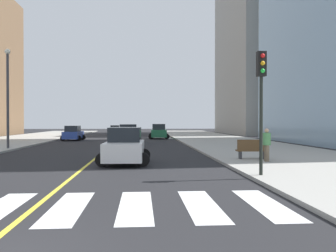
{
  "coord_description": "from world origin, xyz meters",
  "views": [
    {
      "loc": [
        2.85,
        -6.05,
        2.31
      ],
      "look_at": [
        5.01,
        23.58,
        1.94
      ],
      "focal_mm": 39.49,
      "sensor_mm": 36.0,
      "label": 1
    }
  ],
  "objects_px": {
    "car_gray_fourth": "(128,135)",
    "pedestrian_waiting_east": "(267,143)",
    "car_blue_fifth": "(73,134)",
    "street_lamp": "(8,90)",
    "car_silver_second": "(115,130)",
    "traffic_light_near_corner": "(261,88)",
    "car_white_third": "(125,147)",
    "car_green_nearest": "(159,132)",
    "park_bench": "(252,150)"
  },
  "relations": [
    {
      "from": "street_lamp",
      "to": "traffic_light_near_corner",
      "type": "bearing_deg",
      "value": -45.78
    },
    {
      "from": "car_silver_second",
      "to": "car_white_third",
      "type": "distance_m",
      "value": 43.25
    },
    {
      "from": "pedestrian_waiting_east",
      "to": "car_silver_second",
      "type": "bearing_deg",
      "value": 8.55
    },
    {
      "from": "car_blue_fifth",
      "to": "car_green_nearest",
      "type": "bearing_deg",
      "value": 22.4
    },
    {
      "from": "car_blue_fifth",
      "to": "traffic_light_near_corner",
      "type": "relative_size",
      "value": 0.82
    },
    {
      "from": "street_lamp",
      "to": "car_silver_second",
      "type": "bearing_deg",
      "value": 79.23
    },
    {
      "from": "car_gray_fourth",
      "to": "car_white_third",
      "type": "bearing_deg",
      "value": 90.69
    },
    {
      "from": "car_green_nearest",
      "to": "car_blue_fifth",
      "type": "relative_size",
      "value": 1.1
    },
    {
      "from": "car_blue_fifth",
      "to": "park_bench",
      "type": "xyz_separation_m",
      "value": [
        14.66,
        -24.67,
        -0.15
      ]
    },
    {
      "from": "car_green_nearest",
      "to": "car_blue_fifth",
      "type": "height_order",
      "value": "car_green_nearest"
    },
    {
      "from": "car_white_third",
      "to": "car_silver_second",
      "type": "bearing_deg",
      "value": -83.27
    },
    {
      "from": "pedestrian_waiting_east",
      "to": "car_blue_fifth",
      "type": "bearing_deg",
      "value": 24.23
    },
    {
      "from": "car_silver_second",
      "to": "car_blue_fifth",
      "type": "height_order",
      "value": "car_blue_fifth"
    },
    {
      "from": "park_bench",
      "to": "street_lamp",
      "type": "distance_m",
      "value": 20.05
    },
    {
      "from": "car_gray_fourth",
      "to": "traffic_light_near_corner",
      "type": "xyz_separation_m",
      "value": [
        6.18,
        -24.2,
        2.7
      ]
    },
    {
      "from": "car_gray_fourth",
      "to": "pedestrian_waiting_east",
      "type": "bearing_deg",
      "value": 112.17
    },
    {
      "from": "car_white_third",
      "to": "car_blue_fifth",
      "type": "distance_m",
      "value": 26.29
    },
    {
      "from": "park_bench",
      "to": "street_lamp",
      "type": "xyz_separation_m",
      "value": [
        -17.09,
        9.63,
        4.13
      ]
    },
    {
      "from": "car_white_third",
      "to": "pedestrian_waiting_east",
      "type": "bearing_deg",
      "value": 176.03
    },
    {
      "from": "car_green_nearest",
      "to": "traffic_light_near_corner",
      "type": "xyz_separation_m",
      "value": [
        2.48,
        -34.85,
        2.72
      ]
    },
    {
      "from": "park_bench",
      "to": "car_silver_second",
      "type": "bearing_deg",
      "value": 16.29
    },
    {
      "from": "park_bench",
      "to": "street_lamp",
      "type": "relative_size",
      "value": 0.23
    },
    {
      "from": "car_blue_fifth",
      "to": "pedestrian_waiting_east",
      "type": "distance_m",
      "value": 30.07
    },
    {
      "from": "pedestrian_waiting_east",
      "to": "street_lamp",
      "type": "bearing_deg",
      "value": 52.02
    },
    {
      "from": "car_white_third",
      "to": "car_blue_fifth",
      "type": "relative_size",
      "value": 1.1
    },
    {
      "from": "car_gray_fourth",
      "to": "traffic_light_near_corner",
      "type": "relative_size",
      "value": 0.91
    },
    {
      "from": "park_bench",
      "to": "pedestrian_waiting_east",
      "type": "xyz_separation_m",
      "value": [
        0.38,
        -1.37,
        0.44
      ]
    },
    {
      "from": "traffic_light_near_corner",
      "to": "pedestrian_waiting_east",
      "type": "height_order",
      "value": "traffic_light_near_corner"
    },
    {
      "from": "car_white_third",
      "to": "pedestrian_waiting_east",
      "type": "xyz_separation_m",
      "value": [
        7.67,
        -0.81,
        0.2
      ]
    },
    {
      "from": "car_gray_fourth",
      "to": "street_lamp",
      "type": "xyz_separation_m",
      "value": [
        -9.35,
        -8.24,
        3.88
      ]
    },
    {
      "from": "car_gray_fourth",
      "to": "street_lamp",
      "type": "distance_m",
      "value": 13.05
    },
    {
      "from": "car_silver_second",
      "to": "traffic_light_near_corner",
      "type": "height_order",
      "value": "traffic_light_near_corner"
    },
    {
      "from": "car_white_third",
      "to": "street_lamp",
      "type": "xyz_separation_m",
      "value": [
        -9.8,
        10.2,
        3.9
      ]
    },
    {
      "from": "car_white_third",
      "to": "car_gray_fourth",
      "type": "bearing_deg",
      "value": -86.56
    },
    {
      "from": "traffic_light_near_corner",
      "to": "car_white_third",
      "type": "bearing_deg",
      "value": -45.17
    },
    {
      "from": "car_green_nearest",
      "to": "pedestrian_waiting_east",
      "type": "xyz_separation_m",
      "value": [
        4.42,
        -29.9,
        0.21
      ]
    },
    {
      "from": "car_blue_fifth",
      "to": "street_lamp",
      "type": "height_order",
      "value": "street_lamp"
    },
    {
      "from": "car_silver_second",
      "to": "car_white_third",
      "type": "height_order",
      "value": "car_white_third"
    },
    {
      "from": "car_silver_second",
      "to": "park_bench",
      "type": "bearing_deg",
      "value": -75.63
    },
    {
      "from": "car_white_third",
      "to": "street_lamp",
      "type": "bearing_deg",
      "value": -44.11
    },
    {
      "from": "pedestrian_waiting_east",
      "to": "traffic_light_near_corner",
      "type": "bearing_deg",
      "value": 152.77
    },
    {
      "from": "car_blue_fifth",
      "to": "street_lamp",
      "type": "distance_m",
      "value": 15.74
    },
    {
      "from": "car_silver_second",
      "to": "car_blue_fifth",
      "type": "bearing_deg",
      "value": -102.0
    },
    {
      "from": "car_blue_fifth",
      "to": "traffic_light_near_corner",
      "type": "distance_m",
      "value": 33.76
    },
    {
      "from": "car_silver_second",
      "to": "car_white_third",
      "type": "xyz_separation_m",
      "value": [
        3.54,
        -43.1,
        0.16
      ]
    },
    {
      "from": "car_silver_second",
      "to": "park_bench",
      "type": "height_order",
      "value": "car_silver_second"
    },
    {
      "from": "car_silver_second",
      "to": "car_gray_fourth",
      "type": "relative_size",
      "value": 0.82
    },
    {
      "from": "car_green_nearest",
      "to": "street_lamp",
      "type": "xyz_separation_m",
      "value": [
        -13.05,
        -18.89,
        3.9
      ]
    },
    {
      "from": "car_silver_second",
      "to": "pedestrian_waiting_east",
      "type": "xyz_separation_m",
      "value": [
        11.22,
        -43.91,
        0.36
      ]
    },
    {
      "from": "traffic_light_near_corner",
      "to": "street_lamp",
      "type": "height_order",
      "value": "street_lamp"
    }
  ]
}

